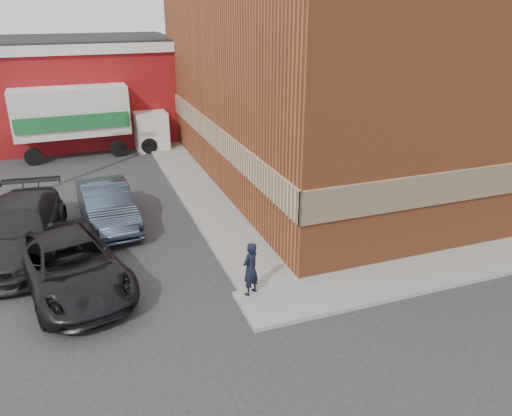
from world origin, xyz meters
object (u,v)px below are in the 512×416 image
object	(u,v)px
man	(250,269)
sedan	(107,205)
suv_b	(19,230)
suv_a	(71,265)
box_truck	(86,116)
warehouse	(30,90)
brick_building	(359,68)

from	to	relation	value
man	sedan	xyz separation A→B (m)	(-3.18, 6.27, -0.11)
man	suv_b	bearing A→B (deg)	-70.74
man	sedan	size ratio (longest dim) A/B	0.33
suv_a	box_truck	xyz separation A→B (m)	(1.24, 13.68, 1.32)
suv_a	suv_b	world-z (taller)	suv_b
warehouse	suv_b	distance (m)	15.48
sedan	suv_b	world-z (taller)	suv_b
sedan	suv_b	distance (m)	3.10
box_truck	suv_a	bearing A→B (deg)	-96.31
suv_a	sedan	bearing A→B (deg)	58.63
warehouse	box_truck	distance (m)	5.23
suv_a	box_truck	distance (m)	13.80
sedan	suv_a	bearing A→B (deg)	-112.70
man	sedan	bearing A→B (deg)	-94.46
box_truck	brick_building	bearing A→B (deg)	-30.29
suv_b	box_truck	size ratio (longest dim) A/B	0.80
brick_building	sedan	world-z (taller)	brick_building
brick_building	suv_b	bearing A→B (deg)	-163.28
brick_building	sedan	size ratio (longest dim) A/B	3.94
warehouse	box_truck	size ratio (longest dim) A/B	2.25
suv_b	box_truck	xyz separation A→B (m)	(2.70, 10.94, 1.22)
man	suv_b	size ratio (longest dim) A/B	0.26
warehouse	sedan	size ratio (longest dim) A/B	3.52
warehouse	box_truck	xyz separation A→B (m)	(2.70, -4.42, -0.76)
suv_a	suv_b	bearing A→B (deg)	104.47
warehouse	man	size ratio (longest dim) A/B	10.76
warehouse	suv_a	distance (m)	18.27
brick_building	suv_a	bearing A→B (deg)	-151.47
sedan	box_truck	bearing A→B (deg)	85.63
brick_building	man	world-z (taller)	brick_building
brick_building	suv_a	world-z (taller)	brick_building
sedan	box_truck	xyz separation A→B (m)	(-0.08, 9.57, 1.29)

